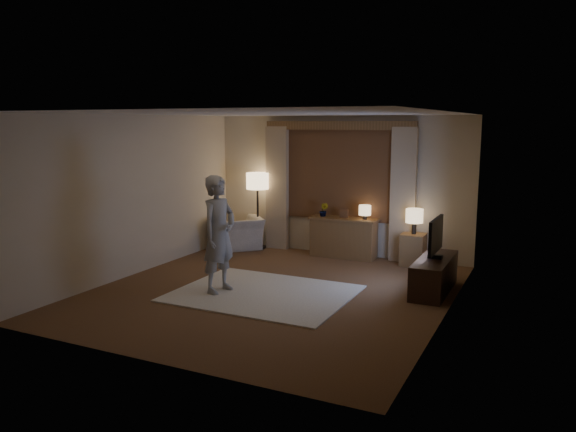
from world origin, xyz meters
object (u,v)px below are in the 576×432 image
Objects in this scene: side_table at (413,250)px; person at (219,234)px; sideboard at (344,239)px; tv_stand at (434,275)px; armchair at (236,233)px.

person is (-2.19, -2.82, 0.60)m from side_table.
sideboard is at bearing -9.16° from person.
side_table is 0.40× the size of tv_stand.
sideboard is 0.70× the size of person.
person is at bearing 70.34° from armchair.
sideboard reaches higher than armchair.
person is (-2.83, -1.41, 0.63)m from tv_stand.
sideboard is 2.43m from tv_stand.
armchair reaches higher than tv_stand.
side_table is (1.31, -0.05, -0.07)m from sideboard.
sideboard reaches higher than tv_stand.
side_table is (3.47, 0.22, -0.04)m from armchair.
tv_stand is at bearing -55.58° from person.
person is (-0.88, -2.87, 0.53)m from sideboard.
sideboard is 1.23× the size of armchair.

